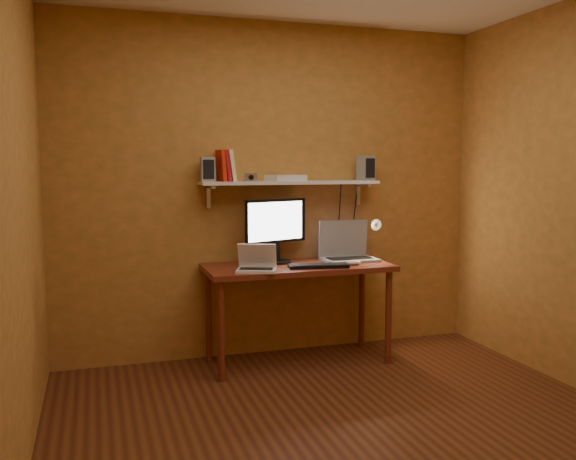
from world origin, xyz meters
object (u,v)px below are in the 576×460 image
object	(u,v)px
laptop	(347,250)
speaker_right	(366,168)
monitor	(276,227)
router	(286,178)
desk	(298,276)
keyboard	(318,266)
desk_lamp	(371,233)
speaker_left	(208,169)
shelf_camera	(250,177)
wall_shelf	(290,183)
netbook	(257,263)
mouse	(354,262)

from	to	relation	value
laptop	speaker_right	world-z (taller)	speaker_right
monitor	router	xyz separation A→B (m)	(0.10, 0.06, 0.37)
desk	keyboard	size ratio (longest dim) A/B	3.20
keyboard	speaker_right	distance (m)	0.96
desk_lamp	speaker_left	size ratio (longest dim) A/B	2.06
laptop	shelf_camera	distance (m)	0.97
wall_shelf	shelf_camera	size ratio (longest dim) A/B	13.21
netbook	mouse	bearing A→B (deg)	23.65
desk	desk_lamp	world-z (taller)	desk_lamp
desk	keyboard	distance (m)	0.21
netbook	shelf_camera	xyz separation A→B (m)	(0.03, 0.30, 0.60)
netbook	desk_lamp	world-z (taller)	desk_lamp
speaker_right	netbook	bearing A→B (deg)	-173.02
keyboard	shelf_camera	xyz separation A→B (m)	(-0.44, 0.29, 0.64)
speaker_left	shelf_camera	size ratio (longest dim) A/B	1.72
netbook	router	xyz separation A→B (m)	(0.33, 0.37, 0.59)
wall_shelf	monitor	size ratio (longest dim) A/B	2.68
netbook	speaker_left	distance (m)	0.81
monitor	speaker_left	bearing A→B (deg)	153.89
desk_lamp	speaker_left	bearing A→B (deg)	176.66
desk_lamp	desk	bearing A→B (deg)	-169.19
netbook	desk_lamp	bearing A→B (deg)	37.10
desk	laptop	distance (m)	0.49
wall_shelf	mouse	xyz separation A→B (m)	(0.40, -0.33, -0.59)
monitor	speaker_right	bearing A→B (deg)	-15.02
speaker_right	speaker_left	bearing A→B (deg)	166.87
desk	wall_shelf	bearing A→B (deg)	90.00
netbook	shelf_camera	bearing A→B (deg)	104.96
desk_lamp	monitor	bearing A→B (deg)	179.00
desk	router	bearing A→B (deg)	99.48
desk_lamp	wall_shelf	bearing A→B (deg)	174.12
monitor	desk_lamp	xyz separation A→B (m)	(0.79, -0.01, -0.07)
wall_shelf	desk_lamp	size ratio (longest dim) A/B	3.73
keyboard	router	size ratio (longest dim) A/B	1.57
router	speaker_left	bearing A→B (deg)	-179.89
speaker_right	shelf_camera	world-z (taller)	speaker_right
monitor	shelf_camera	bearing A→B (deg)	161.83
desk	wall_shelf	distance (m)	0.72
keyboard	shelf_camera	size ratio (longest dim) A/B	4.14
shelf_camera	monitor	bearing A→B (deg)	0.99
desk_lamp	laptop	bearing A→B (deg)	-177.26
desk_lamp	speaker_left	distance (m)	1.40
keyboard	speaker_left	distance (m)	1.09
monitor	wall_shelf	bearing A→B (deg)	3.20
monitor	speaker_left	size ratio (longest dim) A/B	2.87
laptop	mouse	distance (m)	0.26
wall_shelf	keyboard	bearing A→B (deg)	-73.61
wall_shelf	desk_lamp	bearing A→B (deg)	-5.88
desk	laptop	world-z (taller)	laptop
netbook	speaker_right	world-z (taller)	speaker_right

